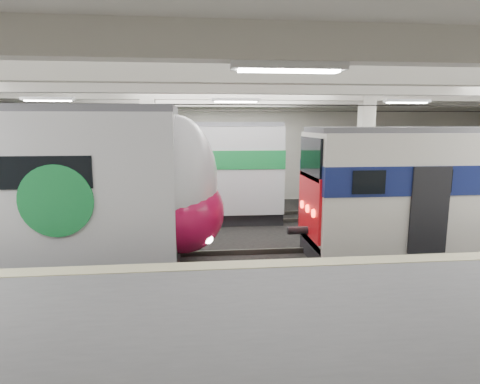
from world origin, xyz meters
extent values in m
cube|color=black|center=(0.00, 0.00, -0.05)|extent=(36.00, 24.00, 0.10)
cube|color=silver|center=(0.00, 0.00, 5.55)|extent=(36.00, 24.00, 0.20)
cube|color=beige|center=(0.00, 10.00, 2.75)|extent=(30.00, 0.10, 5.50)
cube|color=#59595C|center=(0.00, -6.50, 0.55)|extent=(30.00, 7.00, 1.10)
cube|color=#BEB686|center=(0.00, -3.25, 1.11)|extent=(30.00, 0.50, 0.02)
cube|color=beige|center=(-3.00, 3.00, 2.75)|extent=(0.50, 0.50, 5.50)
cube|color=beige|center=(5.00, 3.00, 2.75)|extent=(0.50, 0.50, 5.50)
cube|color=beige|center=(0.00, 0.00, 5.25)|extent=(30.00, 18.00, 0.50)
cube|color=#59544C|center=(0.00, 0.00, 0.08)|extent=(30.00, 1.52, 0.16)
cube|color=#59544C|center=(0.00, 5.50, 0.08)|extent=(30.00, 1.52, 0.16)
cylinder|color=black|center=(0.00, 0.00, 4.70)|extent=(30.00, 0.03, 0.03)
cylinder|color=black|center=(0.00, 5.50, 4.70)|extent=(30.00, 0.03, 0.03)
cube|color=white|center=(0.00, -2.00, 4.92)|extent=(26.00, 8.40, 0.12)
ellipsoid|color=silver|center=(-1.88, 0.00, 2.48)|extent=(2.33, 2.89, 3.88)
ellipsoid|color=#A60D39|center=(-1.76, 0.00, 1.61)|extent=(2.48, 2.94, 2.38)
cylinder|color=#178139|center=(-4.78, -1.50, 2.28)|extent=(1.83, 0.06, 1.83)
cube|color=red|center=(2.06, 0.00, 1.73)|extent=(0.08, 2.23, 1.87)
cube|color=black|center=(2.06, 0.00, 3.16)|extent=(0.08, 2.10, 1.23)
cube|color=silver|center=(-4.35, 5.50, 2.28)|extent=(13.14, 2.83, 3.55)
cube|color=#178139|center=(-4.35, 5.50, 2.74)|extent=(13.18, 2.88, 0.75)
cube|color=#4C4C51|center=(-4.35, 5.50, 4.15)|extent=(13.13, 2.36, 0.16)
cube|color=black|center=(-4.35, 5.50, 0.30)|extent=(13.13, 2.55, 0.60)
camera|label=1|loc=(-1.25, -11.61, 4.17)|focal=30.00mm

